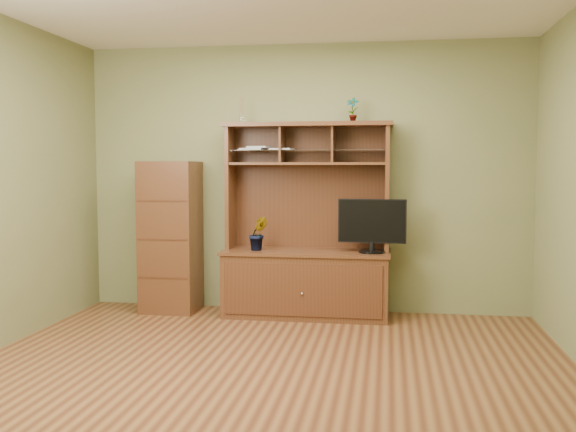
# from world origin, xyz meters

# --- Properties ---
(room) EXTENTS (4.54, 4.04, 2.74)m
(room) POSITION_xyz_m (0.00, 0.00, 1.35)
(room) COLOR #502916
(room) RESTS_ON ground
(media_hutch) EXTENTS (1.66, 0.61, 1.90)m
(media_hutch) POSITION_xyz_m (0.05, 1.73, 0.52)
(media_hutch) COLOR #401F12
(media_hutch) RESTS_ON room
(monitor) EXTENTS (0.65, 0.25, 0.52)m
(monitor) POSITION_xyz_m (0.70, 1.65, 0.92)
(monitor) COLOR black
(monitor) RESTS_ON media_hutch
(orchid_plant) EXTENTS (0.22, 0.20, 0.34)m
(orchid_plant) POSITION_xyz_m (-0.41, 1.65, 0.82)
(orchid_plant) COLOR #33591E
(orchid_plant) RESTS_ON media_hutch
(top_plant) EXTENTS (0.14, 0.11, 0.24)m
(top_plant) POSITION_xyz_m (0.49, 1.80, 2.02)
(top_plant) COLOR #326322
(top_plant) RESTS_ON media_hutch
(reed_diffuser) EXTENTS (0.05, 0.05, 0.25)m
(reed_diffuser) POSITION_xyz_m (-0.61, 1.81, 2.00)
(reed_diffuser) COLOR silver
(reed_diffuser) RESTS_ON media_hutch
(magazines) EXTENTS (0.54, 0.20, 0.04)m
(magazines) POSITION_xyz_m (-0.38, 1.81, 1.65)
(magazines) COLOR silver
(magazines) RESTS_ON media_hutch
(side_cabinet) EXTENTS (0.54, 0.50, 1.52)m
(side_cabinet) POSITION_xyz_m (-1.34, 1.74, 0.76)
(side_cabinet) COLOR #401F12
(side_cabinet) RESTS_ON room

